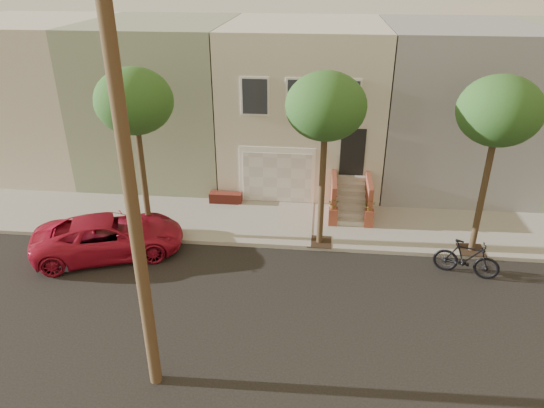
# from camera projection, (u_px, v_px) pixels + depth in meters

# --- Properties ---
(ground) EXTENTS (90.00, 90.00, 0.00)m
(ground) POSITION_uv_depth(u_px,v_px,m) (284.00, 309.00, 15.16)
(ground) COLOR black
(ground) RESTS_ON ground
(sidewalk) EXTENTS (40.00, 3.70, 0.15)m
(sidewalk) POSITION_uv_depth(u_px,v_px,m) (295.00, 224.00, 19.91)
(sidewalk) COLOR gray
(sidewalk) RESTS_ON ground
(house_row) EXTENTS (33.10, 11.70, 7.00)m
(house_row) POSITION_uv_depth(u_px,v_px,m) (304.00, 100.00, 23.55)
(house_row) COLOR #BEB8A2
(house_row) RESTS_ON sidewalk
(tree_left) EXTENTS (2.70, 2.57, 6.30)m
(tree_left) POSITION_uv_depth(u_px,v_px,m) (134.00, 102.00, 16.84)
(tree_left) COLOR #2D2116
(tree_left) RESTS_ON sidewalk
(tree_mid) EXTENTS (2.70, 2.57, 6.30)m
(tree_mid) POSITION_uv_depth(u_px,v_px,m) (326.00, 108.00, 16.24)
(tree_mid) COLOR #2D2116
(tree_mid) RESTS_ON sidewalk
(tree_right) EXTENTS (2.70, 2.57, 6.30)m
(tree_right) POSITION_uv_depth(u_px,v_px,m) (499.00, 112.00, 15.73)
(tree_right) COLOR #2D2116
(tree_right) RESTS_ON sidewalk
(pickup_truck) EXTENTS (5.71, 4.03, 1.45)m
(pickup_truck) POSITION_uv_depth(u_px,v_px,m) (109.00, 236.00, 17.74)
(pickup_truck) COLOR #A9152F
(pickup_truck) RESTS_ON ground
(motorcycle) EXTENTS (2.21, 1.20, 1.28)m
(motorcycle) POSITION_uv_depth(u_px,v_px,m) (467.00, 258.00, 16.55)
(motorcycle) COLOR black
(motorcycle) RESTS_ON ground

